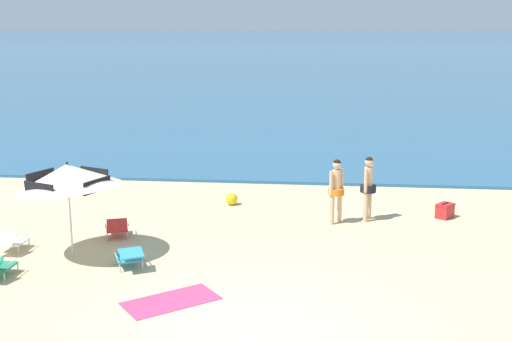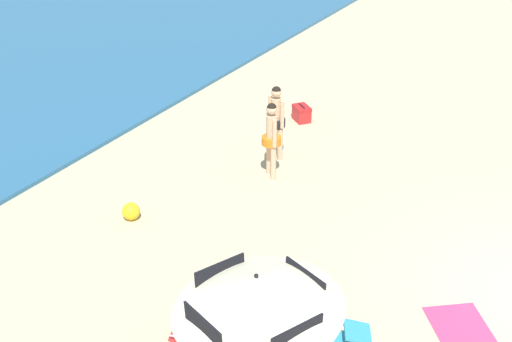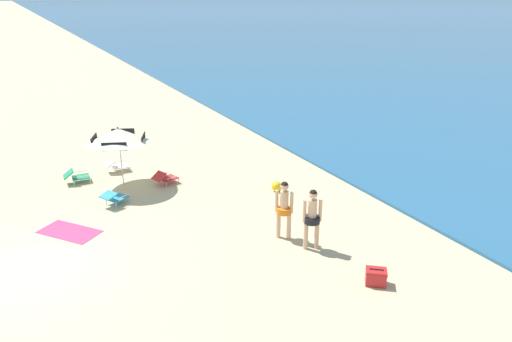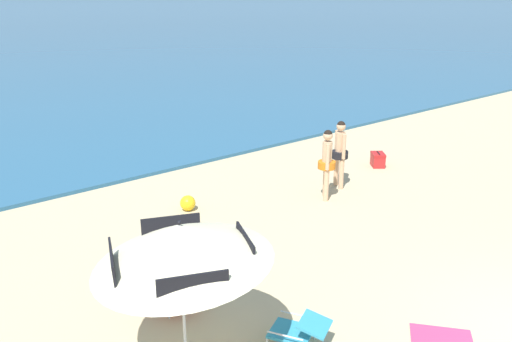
{
  "view_description": "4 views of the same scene",
  "coord_description": "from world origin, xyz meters",
  "px_view_note": "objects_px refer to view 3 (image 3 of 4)",
  "views": [
    {
      "loc": [
        1.07,
        -10.27,
        5.16
      ],
      "look_at": [
        -0.65,
        6.37,
        1.42
      ],
      "focal_mm": 45.4,
      "sensor_mm": 36.0,
      "label": 1
    },
    {
      "loc": [
        -11.73,
        -0.88,
        8.13
      ],
      "look_at": [
        0.23,
        6.17,
        0.79
      ],
      "focal_mm": 54.19,
      "sensor_mm": 36.0,
      "label": 2
    },
    {
      "loc": [
        11.69,
        0.28,
        6.65
      ],
      "look_at": [
        -0.74,
        6.78,
        1.26
      ],
      "focal_mm": 32.92,
      "sensor_mm": 36.0,
      "label": 3
    },
    {
      "loc": [
        -7.82,
        -2.15,
        5.02
      ],
      "look_at": [
        -0.58,
        6.71,
        1.11
      ],
      "focal_mm": 38.47,
      "sensor_mm": 36.0,
      "label": 4
    }
  ],
  "objects_px": {
    "beach_umbrella_striped_main": "(118,136)",
    "beach_ball": "(276,186)",
    "lounge_chair_beside_umbrella": "(165,178)",
    "beach_towel": "(69,232)",
    "lounge_chair_spare_folded": "(117,165)",
    "person_standing_near_shore": "(284,206)",
    "lounge_chair_facing_sea": "(114,197)",
    "lounge_chair_under_umbrella": "(76,176)",
    "cooler_box": "(376,277)",
    "person_standing_beside": "(312,215)"
  },
  "relations": [
    {
      "from": "beach_umbrella_striped_main",
      "to": "beach_ball",
      "type": "distance_m",
      "value": 5.85
    },
    {
      "from": "beach_umbrella_striped_main",
      "to": "lounge_chair_beside_umbrella",
      "type": "relative_size",
      "value": 3.17
    },
    {
      "from": "beach_towel",
      "to": "lounge_chair_spare_folded",
      "type": "bearing_deg",
      "value": 151.73
    },
    {
      "from": "lounge_chair_spare_folded",
      "to": "person_standing_near_shore",
      "type": "xyz_separation_m",
      "value": [
        7.6,
        3.08,
        0.74
      ]
    },
    {
      "from": "person_standing_near_shore",
      "to": "beach_towel",
      "type": "xyz_separation_m",
      "value": [
        -3.22,
        -5.43,
        -1.0
      ]
    },
    {
      "from": "lounge_chair_facing_sea",
      "to": "person_standing_near_shore",
      "type": "height_order",
      "value": "person_standing_near_shore"
    },
    {
      "from": "lounge_chair_under_umbrella",
      "to": "cooler_box",
      "type": "relative_size",
      "value": 1.52
    },
    {
      "from": "person_standing_near_shore",
      "to": "cooler_box",
      "type": "bearing_deg",
      "value": 14.99
    },
    {
      "from": "lounge_chair_facing_sea",
      "to": "lounge_chair_spare_folded",
      "type": "relative_size",
      "value": 1.1
    },
    {
      "from": "lounge_chair_facing_sea",
      "to": "person_standing_beside",
      "type": "distance_m",
      "value": 6.86
    },
    {
      "from": "lounge_chair_beside_umbrella",
      "to": "beach_ball",
      "type": "xyz_separation_m",
      "value": [
        2.42,
        3.31,
        -0.09
      ]
    },
    {
      "from": "lounge_chair_spare_folded",
      "to": "beach_ball",
      "type": "height_order",
      "value": "lounge_chair_spare_folded"
    },
    {
      "from": "lounge_chair_beside_umbrella",
      "to": "person_standing_beside",
      "type": "xyz_separation_m",
      "value": [
        6.31,
        2.17,
        0.75
      ]
    },
    {
      "from": "lounge_chair_beside_umbrella",
      "to": "lounge_chair_facing_sea",
      "type": "bearing_deg",
      "value": -65.42
    },
    {
      "from": "lounge_chair_facing_sea",
      "to": "person_standing_near_shore",
      "type": "relative_size",
      "value": 0.57
    },
    {
      "from": "lounge_chair_spare_folded",
      "to": "beach_umbrella_striped_main",
      "type": "bearing_deg",
      "value": -4.2
    },
    {
      "from": "beach_ball",
      "to": "beach_towel",
      "type": "relative_size",
      "value": 0.2
    },
    {
      "from": "beach_umbrella_striped_main",
      "to": "lounge_chair_beside_umbrella",
      "type": "xyz_separation_m",
      "value": [
        0.61,
        1.39,
        -1.62
      ]
    },
    {
      "from": "beach_towel",
      "to": "person_standing_near_shore",
      "type": "bearing_deg",
      "value": 59.3
    },
    {
      "from": "lounge_chair_spare_folded",
      "to": "beach_towel",
      "type": "xyz_separation_m",
      "value": [
        4.38,
        -2.35,
        -0.26
      ]
    },
    {
      "from": "beach_ball",
      "to": "lounge_chair_facing_sea",
      "type": "bearing_deg",
      "value": -105.63
    },
    {
      "from": "lounge_chair_spare_folded",
      "to": "person_standing_beside",
      "type": "bearing_deg",
      "value": 22.13
    },
    {
      "from": "lounge_chair_under_umbrella",
      "to": "lounge_chair_spare_folded",
      "type": "distance_m",
      "value": 1.65
    },
    {
      "from": "beach_umbrella_striped_main",
      "to": "person_standing_near_shore",
      "type": "distance_m",
      "value": 6.9
    },
    {
      "from": "person_standing_beside",
      "to": "lounge_chair_under_umbrella",
      "type": "bearing_deg",
      "value": -147.88
    },
    {
      "from": "beach_umbrella_striped_main",
      "to": "beach_towel",
      "type": "xyz_separation_m",
      "value": [
        2.84,
        -2.24,
        -1.88
      ]
    },
    {
      "from": "beach_umbrella_striped_main",
      "to": "cooler_box",
      "type": "bearing_deg",
      "value": 23.77
    },
    {
      "from": "lounge_chair_beside_umbrella",
      "to": "beach_towel",
      "type": "distance_m",
      "value": 4.26
    },
    {
      "from": "beach_umbrella_striped_main",
      "to": "lounge_chair_facing_sea",
      "type": "relative_size",
      "value": 3.23
    },
    {
      "from": "lounge_chair_facing_sea",
      "to": "beach_towel",
      "type": "height_order",
      "value": "lounge_chair_facing_sea"
    },
    {
      "from": "beach_umbrella_striped_main",
      "to": "person_standing_beside",
      "type": "distance_m",
      "value": 7.83
    },
    {
      "from": "beach_ball",
      "to": "person_standing_beside",
      "type": "bearing_deg",
      "value": -16.41
    },
    {
      "from": "lounge_chair_under_umbrella",
      "to": "beach_ball",
      "type": "height_order",
      "value": "lounge_chair_under_umbrella"
    },
    {
      "from": "lounge_chair_beside_umbrella",
      "to": "beach_ball",
      "type": "relative_size",
      "value": 2.8
    },
    {
      "from": "lounge_chair_facing_sea",
      "to": "beach_ball",
      "type": "distance_m",
      "value": 5.54
    },
    {
      "from": "person_standing_near_shore",
      "to": "lounge_chair_facing_sea",
      "type": "bearing_deg",
      "value": -139.8
    },
    {
      "from": "lounge_chair_under_umbrella",
      "to": "person_standing_near_shore",
      "type": "bearing_deg",
      "value": 33.12
    },
    {
      "from": "lounge_chair_beside_umbrella",
      "to": "cooler_box",
      "type": "bearing_deg",
      "value": 17.13
    },
    {
      "from": "beach_ball",
      "to": "cooler_box",
      "type": "bearing_deg",
      "value": -6.68
    },
    {
      "from": "lounge_chair_under_umbrella",
      "to": "person_standing_near_shore",
      "type": "distance_m",
      "value": 8.55
    },
    {
      "from": "lounge_chair_facing_sea",
      "to": "beach_towel",
      "type": "relative_size",
      "value": 0.55
    },
    {
      "from": "person_standing_near_shore",
      "to": "person_standing_beside",
      "type": "bearing_deg",
      "value": 23.04
    },
    {
      "from": "cooler_box",
      "to": "beach_ball",
      "type": "xyz_separation_m",
      "value": [
        -6.04,
        0.71,
        -0.02
      ]
    },
    {
      "from": "beach_towel",
      "to": "lounge_chair_under_umbrella",
      "type": "bearing_deg",
      "value": 168.79
    },
    {
      "from": "lounge_chair_beside_umbrella",
      "to": "person_standing_near_shore",
      "type": "distance_m",
      "value": 5.78
    },
    {
      "from": "person_standing_beside",
      "to": "beach_ball",
      "type": "height_order",
      "value": "person_standing_beside"
    },
    {
      "from": "beach_ball",
      "to": "beach_towel",
      "type": "bearing_deg",
      "value": -91.6
    },
    {
      "from": "lounge_chair_under_umbrella",
      "to": "lounge_chair_spare_folded",
      "type": "bearing_deg",
      "value": 106.48
    },
    {
      "from": "lounge_chair_under_umbrella",
      "to": "lounge_chair_beside_umbrella",
      "type": "bearing_deg",
      "value": 59.41
    },
    {
      "from": "lounge_chair_facing_sea",
      "to": "beach_umbrella_striped_main",
      "type": "bearing_deg",
      "value": 157.6
    }
  ]
}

